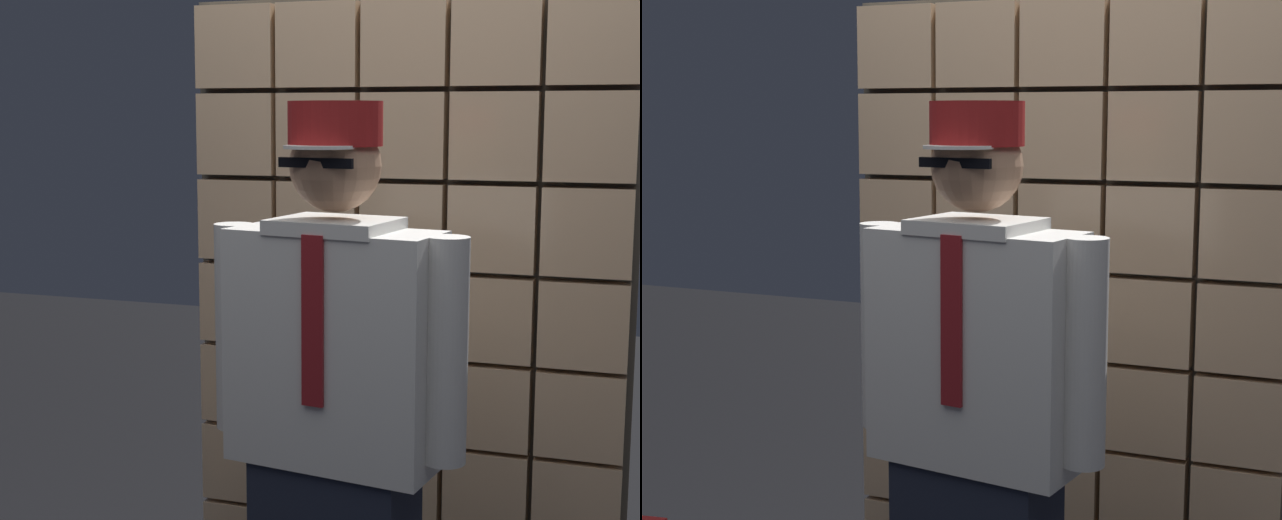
{
  "view_description": "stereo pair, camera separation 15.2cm",
  "coord_description": "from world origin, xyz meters",
  "views": [
    {
      "loc": [
        0.8,
        -1.87,
        1.72
      ],
      "look_at": [
        0.02,
        0.4,
        1.36
      ],
      "focal_mm": 54.88,
      "sensor_mm": 36.0,
      "label": 1
    },
    {
      "loc": [
        0.94,
        -1.82,
        1.72
      ],
      "look_at": [
        0.02,
        0.4,
        1.36
      ],
      "focal_mm": 54.88,
      "sensor_mm": 36.0,
      "label": 2
    }
  ],
  "objects": [
    {
      "name": "glass_block_wall",
      "position": [
        0.0,
        1.34,
        1.05
      ],
      "size": [
        1.53,
        0.1,
        2.14
      ],
      "color": "#E0B78C",
      "rests_on": "ground"
    },
    {
      "name": "standing_person",
      "position": [
        0.06,
        0.4,
        0.91
      ],
      "size": [
        0.7,
        0.33,
        1.75
      ],
      "rotation": [
        0.0,
        0.0,
        -0.15
      ],
      "color": "#1E2333",
      "rests_on": "ground"
    }
  ]
}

